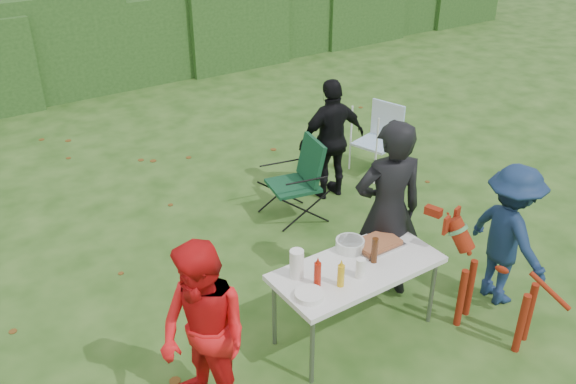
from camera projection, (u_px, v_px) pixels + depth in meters
ground at (323, 328)px, 5.66m from camera, size 80.00×80.00×0.00m
hedge_row at (59, 45)px, 11.06m from camera, size 22.00×1.40×1.70m
folding_table at (357, 271)px, 5.28m from camera, size 1.50×0.70×0.74m
person_cook at (388, 212)px, 5.70m from camera, size 0.78×0.64×1.85m
person_red_jacket at (204, 337)px, 4.42m from camera, size 0.76×0.88×1.55m
person_black_puffy at (332, 139)px, 7.54m from camera, size 0.94×0.48×1.55m
child at (509, 236)px, 5.72m from camera, size 0.67×1.00×1.44m
dog at (499, 285)px, 5.36m from camera, size 0.75×1.19×1.06m
camping_chair at (293, 181)px, 7.17m from camera, size 0.73×0.73×1.00m
lawn_chair at (377, 140)px, 8.25m from camera, size 0.70×0.70×0.96m
food_tray at (377, 245)px, 5.52m from camera, size 0.45×0.30×0.02m
focaccia_bread at (377, 242)px, 5.51m from camera, size 0.40×0.26×0.04m
mustard_bottle at (341, 276)px, 4.97m from camera, size 0.06×0.06×0.20m
ketchup_bottle at (318, 274)px, 4.97m from camera, size 0.06×0.06×0.22m
beer_bottle at (375, 250)px, 5.25m from camera, size 0.06×0.06×0.24m
paper_towel_roll at (297, 264)px, 5.06m from camera, size 0.12×0.12×0.26m
cup_stack at (360, 268)px, 5.07m from camera, size 0.08×0.08×0.18m
pasta_bowl at (350, 245)px, 5.45m from camera, size 0.26×0.26×0.10m
plate_stack at (309, 295)px, 4.86m from camera, size 0.24×0.24×0.05m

